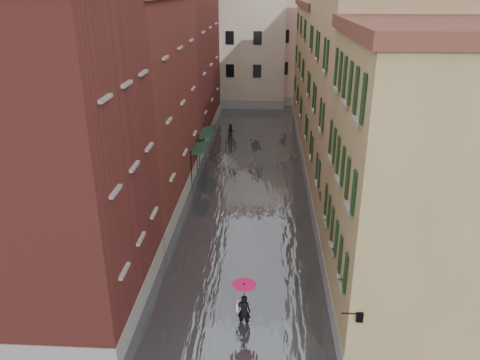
# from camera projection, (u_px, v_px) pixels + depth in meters

# --- Properties ---
(ground) EXTENTS (120.00, 120.00, 0.00)m
(ground) POSITION_uv_depth(u_px,v_px,m) (239.00, 282.00, 22.29)
(ground) COLOR #505052
(ground) RESTS_ON ground
(floodwater) EXTENTS (10.00, 60.00, 0.20)m
(floodwater) POSITION_uv_depth(u_px,v_px,m) (249.00, 178.00, 34.25)
(floodwater) COLOR #4C5054
(floodwater) RESTS_ON ground
(building_left_near) EXTENTS (6.00, 8.00, 13.00)m
(building_left_near) POSITION_uv_depth(u_px,v_px,m) (58.00, 167.00, 18.34)
(building_left_near) COLOR maroon
(building_left_near) RESTS_ON ground
(building_left_mid) EXTENTS (6.00, 14.00, 12.50)m
(building_left_mid) POSITION_uv_depth(u_px,v_px,m) (134.00, 107.00, 28.59)
(building_left_mid) COLOR maroon
(building_left_mid) RESTS_ON ground
(building_left_far) EXTENTS (6.00, 16.00, 14.00)m
(building_left_far) POSITION_uv_depth(u_px,v_px,m) (177.00, 60.00, 42.14)
(building_left_far) COLOR maroon
(building_left_far) RESTS_ON ground
(building_right_near) EXTENTS (6.00, 8.00, 11.50)m
(building_right_near) POSITION_uv_depth(u_px,v_px,m) (418.00, 193.00, 17.87)
(building_right_near) COLOR olive
(building_right_near) RESTS_ON ground
(building_right_mid) EXTENTS (6.00, 14.00, 13.00)m
(building_right_mid) POSITION_uv_depth(u_px,v_px,m) (365.00, 106.00, 27.74)
(building_right_mid) COLOR tan
(building_right_mid) RESTS_ON ground
(building_right_far) EXTENTS (6.00, 16.00, 11.50)m
(building_right_far) POSITION_uv_depth(u_px,v_px,m) (333.00, 75.00, 41.87)
(building_right_far) COLOR olive
(building_right_far) RESTS_ON ground
(building_end_cream) EXTENTS (12.00, 9.00, 13.00)m
(building_end_cream) POSITION_uv_depth(u_px,v_px,m) (233.00, 47.00, 55.04)
(building_end_cream) COLOR beige
(building_end_cream) RESTS_ON ground
(building_end_pink) EXTENTS (10.00, 9.00, 12.00)m
(building_end_pink) POSITION_uv_depth(u_px,v_px,m) (308.00, 50.00, 56.59)
(building_end_pink) COLOR #CA998E
(building_end_pink) RESTS_ON ground
(awning_near) EXTENTS (1.09, 2.75, 2.80)m
(awning_near) POSITION_uv_depth(u_px,v_px,m) (200.00, 149.00, 33.00)
(awning_near) COLOR #15301E
(awning_near) RESTS_ON ground
(awning_far) EXTENTS (1.09, 3.17, 2.80)m
(awning_far) POSITION_uv_depth(u_px,v_px,m) (207.00, 133.00, 36.67)
(awning_far) COLOR #15301E
(awning_far) RESTS_ON ground
(wall_lantern) EXTENTS (0.71, 0.22, 0.35)m
(wall_lantern) POSITION_uv_depth(u_px,v_px,m) (359.00, 316.00, 15.37)
(wall_lantern) COLOR black
(wall_lantern) RESTS_ON ground
(window_planters) EXTENTS (0.59, 8.39, 0.84)m
(window_planters) POSITION_uv_depth(u_px,v_px,m) (334.00, 228.00, 19.98)
(window_planters) COLOR #993A32
(window_planters) RESTS_ON ground
(pedestrian_main) EXTENTS (1.01, 1.01, 2.06)m
(pedestrian_main) POSITION_uv_depth(u_px,v_px,m) (244.00, 300.00, 18.90)
(pedestrian_main) COLOR black
(pedestrian_main) RESTS_ON ground
(pedestrian_far) EXTENTS (0.94, 0.83, 1.61)m
(pedestrian_far) POSITION_uv_depth(u_px,v_px,m) (231.00, 133.00, 42.47)
(pedestrian_far) COLOR black
(pedestrian_far) RESTS_ON ground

